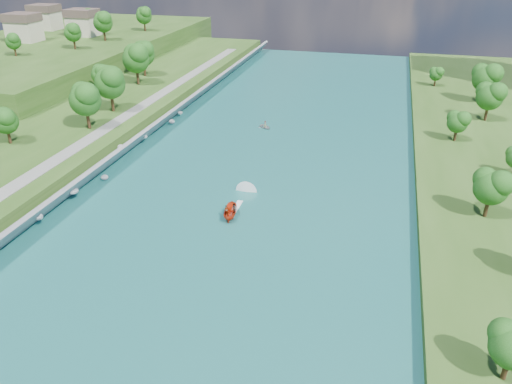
# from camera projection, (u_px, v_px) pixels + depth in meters

# --- Properties ---
(ground) EXTENTS (260.00, 260.00, 0.00)m
(ground) POSITION_uv_depth(u_px,v_px,m) (196.00, 266.00, 63.69)
(ground) COLOR #2D5119
(ground) RESTS_ON ground
(river_water) EXTENTS (55.00, 240.00, 0.10)m
(river_water) POSITION_uv_depth(u_px,v_px,m) (241.00, 196.00, 80.93)
(river_water) COLOR #195E61
(river_water) RESTS_ON ground
(ridge_west) EXTENTS (60.00, 120.00, 9.00)m
(ridge_west) POSITION_uv_depth(u_px,v_px,m) (63.00, 53.00, 162.53)
(ridge_west) COLOR #2D5119
(ridge_west) RESTS_ON ground
(riprap_bank) EXTENTS (4.08, 236.00, 4.35)m
(riprap_bank) POSITION_uv_depth(u_px,v_px,m) (94.00, 172.00, 85.34)
(riprap_bank) COLOR slate
(riprap_bank) RESTS_ON ground
(riverside_path) EXTENTS (3.00, 200.00, 0.10)m
(riverside_path) POSITION_uv_depth(u_px,v_px,m) (61.00, 157.00, 86.79)
(riverside_path) COLOR gray
(riverside_path) RESTS_ON berm_west
(ridge_houses) EXTENTS (29.50, 29.50, 8.40)m
(ridge_houses) POSITION_uv_depth(u_px,v_px,m) (51.00, 22.00, 164.29)
(ridge_houses) COLOR beige
(ridge_houses) RESTS_ON ridge_west
(trees_east) EXTENTS (17.00, 138.43, 11.31)m
(trees_east) POSITION_uv_depth(u_px,v_px,m) (489.00, 132.00, 91.01)
(trees_east) COLOR #194612
(trees_east) RESTS_ON berm_east
(trees_ridge) EXTENTS (20.39, 52.67, 10.49)m
(trees_ridge) POSITION_uv_depth(u_px,v_px,m) (97.00, 24.00, 156.94)
(trees_ridge) COLOR #194612
(trees_ridge) RESTS_ON ridge_west
(motorboat) EXTENTS (3.60, 19.19, 2.14)m
(motorboat) POSITION_uv_depth(u_px,v_px,m) (232.00, 209.00, 75.35)
(motorboat) COLOR red
(motorboat) RESTS_ON river_water
(raft) EXTENTS (3.96, 3.81, 1.59)m
(raft) POSITION_uv_depth(u_px,v_px,m) (265.00, 126.00, 110.15)
(raft) COLOR gray
(raft) RESTS_ON river_water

